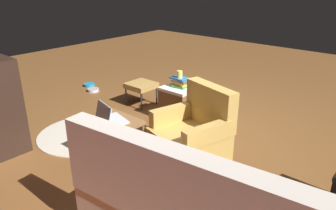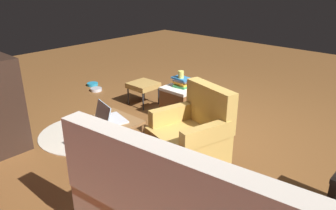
% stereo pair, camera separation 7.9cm
% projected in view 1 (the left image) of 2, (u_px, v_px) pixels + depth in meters
% --- Properties ---
extents(ground, '(12.00, 12.00, 0.00)m').
position_uv_depth(ground, '(188.00, 132.00, 4.29)').
color(ground, brown).
extents(armchair, '(0.81, 0.83, 0.87)m').
position_uv_depth(armchair, '(193.00, 135.00, 3.44)').
color(armchair, tan).
rests_on(armchair, ground).
extents(laptop_desk, '(0.56, 0.44, 0.48)m').
position_uv_depth(laptop_desk, '(114.00, 125.00, 3.51)').
color(laptop_desk, olive).
rests_on(laptop_desk, ground).
extents(laptop, '(0.37, 0.32, 0.21)m').
position_uv_depth(laptop, '(110.00, 117.00, 3.45)').
color(laptop, silver).
rests_on(laptop, laptop_desk).
extents(wicker_hamper, '(0.45, 0.45, 0.48)m').
position_uv_depth(wicker_hamper, '(180.00, 103.00, 4.62)').
color(wicker_hamper, brown).
rests_on(wicker_hamper, ground).
extents(book_stack_hamper, '(0.26, 0.20, 0.13)m').
position_uv_depth(book_stack_hamper, '(180.00, 82.00, 4.50)').
color(book_stack_hamper, '#338C4C').
rests_on(book_stack_hamper, wicker_hamper).
extents(yellow_mug, '(0.08, 0.08, 0.10)m').
position_uv_depth(yellow_mug, '(180.00, 74.00, 4.46)').
color(yellow_mug, '#D8D866').
rests_on(yellow_mug, book_stack_hamper).
extents(tv_remote, '(0.10, 0.17, 0.02)m').
position_uv_depth(tv_remote, '(178.00, 83.00, 4.64)').
color(tv_remote, '#262628').
rests_on(tv_remote, wicker_hamper).
extents(ottoman, '(0.40, 0.40, 0.36)m').
position_uv_depth(ottoman, '(141.00, 86.00, 5.09)').
color(ottoman, '#AD8442').
rests_on(ottoman, ground).
extents(circular_rug, '(1.17, 1.17, 0.01)m').
position_uv_depth(circular_rug, '(84.00, 134.00, 4.24)').
color(circular_rug, beige).
rests_on(circular_rug, ground).
extents(pet_bowl_steel, '(0.20, 0.20, 0.05)m').
position_uv_depth(pet_bowl_steel, '(93.00, 90.00, 5.78)').
color(pet_bowl_steel, silver).
rests_on(pet_bowl_steel, ground).
extents(pet_bowl_teal, '(0.20, 0.20, 0.05)m').
position_uv_depth(pet_bowl_teal, '(89.00, 85.00, 6.05)').
color(pet_bowl_teal, teal).
rests_on(pet_bowl_teal, ground).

